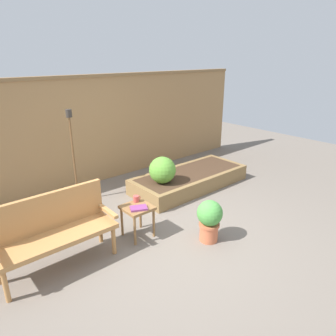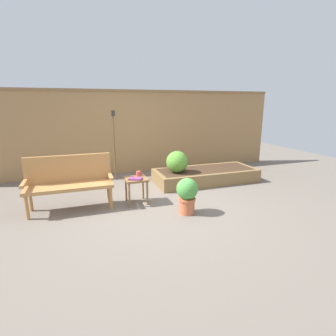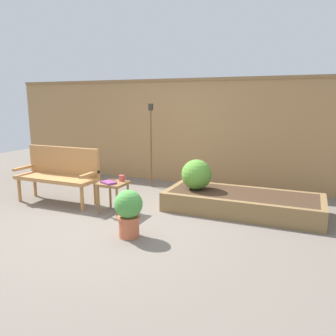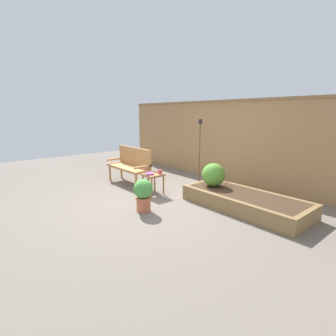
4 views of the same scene
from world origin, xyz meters
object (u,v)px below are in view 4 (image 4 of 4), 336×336
object	(u,v)px
garden_bench	(131,163)
book_on_table	(150,174)
side_table	(153,177)
cup_on_table	(160,172)
shrub_near_bench	(213,175)
potted_boxwood	(143,193)
tiki_torch	(200,139)

from	to	relation	value
garden_bench	book_on_table	bearing A→B (deg)	-10.66
side_table	cup_on_table	xyz separation A→B (m)	(0.08, 0.13, 0.13)
cup_on_table	shrub_near_bench	world-z (taller)	shrub_near_bench
garden_bench	potted_boxwood	xyz separation A→B (m)	(1.85, -0.88, -0.19)
side_table	book_on_table	world-z (taller)	book_on_table
shrub_near_bench	tiki_torch	distance (m)	1.66
garden_bench	potted_boxwood	size ratio (longest dim) A/B	2.33
book_on_table	potted_boxwood	xyz separation A→B (m)	(0.73, -0.67, -0.14)
book_on_table	shrub_near_bench	size ratio (longest dim) A/B	0.48
side_table	potted_boxwood	bearing A→B (deg)	-47.03
potted_boxwood	shrub_near_bench	size ratio (longest dim) A/B	1.26
side_table	potted_boxwood	distance (m)	1.03
garden_bench	cup_on_table	size ratio (longest dim) A/B	11.74
cup_on_table	tiki_torch	distance (m)	1.67
book_on_table	shrub_near_bench	bearing A→B (deg)	61.80
side_table	cup_on_table	world-z (taller)	cup_on_table
side_table	potted_boxwood	size ratio (longest dim) A/B	0.78
garden_bench	side_table	xyz separation A→B (m)	(1.15, -0.13, -0.15)
side_table	shrub_near_bench	xyz separation A→B (m)	(1.10, 0.76, 0.15)
garden_bench	shrub_near_bench	world-z (taller)	garden_bench
cup_on_table	shrub_near_bench	size ratio (longest dim) A/B	0.25
cup_on_table	shrub_near_bench	xyz separation A→B (m)	(1.02, 0.63, 0.02)
cup_on_table	potted_boxwood	size ratio (longest dim) A/B	0.20
garden_bench	cup_on_table	bearing A→B (deg)	-0.05
potted_boxwood	shrub_near_bench	bearing A→B (deg)	75.26
shrub_near_bench	tiki_torch	xyz separation A→B (m)	(-1.25, 0.90, 0.60)
side_table	shrub_near_bench	size ratio (longest dim) A/B	0.98
shrub_near_bench	tiki_torch	world-z (taller)	tiki_torch
garden_bench	potted_boxwood	world-z (taller)	garden_bench
book_on_table	cup_on_table	bearing A→B (deg)	87.90
book_on_table	potted_boxwood	size ratio (longest dim) A/B	0.38
side_table	tiki_torch	world-z (taller)	tiki_torch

